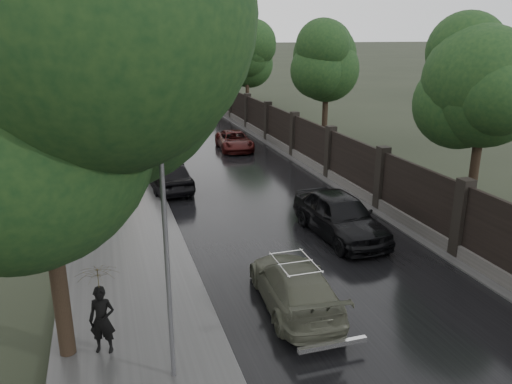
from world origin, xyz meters
The scene contains 17 objects.
ground centered at (0.00, 0.00, 0.00)m, with size 800.00×800.00×0.00m, color black.
road centered at (0.00, 190.00, 0.01)m, with size 8.00×420.00×0.02m, color black.
sidewalk_left centered at (-6.00, 190.00, 0.08)m, with size 4.00×420.00×0.16m, color #2D2D2D.
verge_right centered at (5.50, 190.00, 0.04)m, with size 3.00×420.00×0.08m, color #2D2D2D.
fence_right centered at (4.60, 32.01, 1.01)m, with size 0.45×75.72×2.70m.
tree_left_near centered at (-7.60, 3.00, 6.42)m, with size 5.44×5.44×9.16m.
tree_left_far centered at (-8.00, 30.00, 5.24)m, with size 4.25×4.25×7.39m.
tree_right_a centered at (7.50, 8.00, 4.95)m, with size 4.08×4.08×7.01m.
tree_right_b centered at (7.50, 22.00, 4.95)m, with size 4.08×4.08×7.01m.
tree_right_c centered at (7.50, 40.00, 4.95)m, with size 4.08×4.08×7.01m.
lamp_post centered at (-5.40, 1.50, 2.67)m, with size 0.25×0.12×5.11m.
traffic_light centered at (-4.30, 24.99, 2.40)m, with size 0.16×0.32×4.00m.
volga_sedan centered at (-1.80, 3.61, 0.64)m, with size 1.79×4.39×1.27m, color #454739.
hatchback_left centered at (-3.60, 15.48, 0.77)m, with size 1.82×4.52×1.54m, color black.
car_right_near centered at (1.60, 7.75, 0.82)m, with size 1.94×4.83×1.64m, color black.
car_right_far centered at (1.60, 22.77, 0.59)m, with size 1.97×4.28×1.19m, color black.
pedestrian_umbrella centered at (-6.78, 2.82, 1.85)m, with size 1.19×1.20×2.53m.
Camera 1 is at (-6.38, -7.61, 7.14)m, focal length 35.00 mm.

